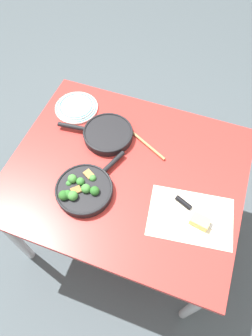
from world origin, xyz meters
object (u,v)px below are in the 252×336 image
at_px(wooden_spoon, 136,135).
at_px(cheese_block, 200,221).
at_px(grater_knife, 192,210).
at_px(skillet_eggs, 107,134).
at_px(skillet_broccoli, 83,189).
at_px(dinner_plate_stack, 76,107).

distance_m(wooden_spoon, cheese_block, 0.57).
bearing_deg(grater_knife, skillet_eggs, 176.71).
relative_size(skillet_broccoli, dinner_plate_stack, 1.66).
relative_size(skillet_eggs, cheese_block, 4.50).
xyz_separation_m(skillet_broccoli, dinner_plate_stack, (-0.26, 0.48, -0.02)).
relative_size(skillet_eggs, grater_knife, 1.64).
bearing_deg(grater_knife, wooden_spoon, 163.64).
xyz_separation_m(skillet_broccoli, skillet_eggs, (-0.02, 0.35, -0.00)).
xyz_separation_m(skillet_eggs, dinner_plate_stack, (-0.24, 0.13, -0.01)).
height_order(skillet_eggs, dinner_plate_stack, skillet_eggs).
bearing_deg(cheese_block, grater_knife, 132.02).
distance_m(grater_knife, cheese_block, 0.07).
distance_m(cheese_block, dinner_plate_stack, 0.93).
bearing_deg(grater_knife, skillet_broccoli, -147.22).
distance_m(skillet_eggs, dinner_plate_stack, 0.28).
distance_m(skillet_eggs, wooden_spoon, 0.15).
height_order(skillet_broccoli, grater_knife, skillet_broccoli).
bearing_deg(wooden_spoon, skillet_broccoli, 99.84).
bearing_deg(wooden_spoon, cheese_block, 166.18).
xyz_separation_m(skillet_eggs, cheese_block, (0.57, -0.32, -0.00)).
bearing_deg(skillet_eggs, cheese_block, 144.51).
relative_size(skillet_broccoli, cheese_block, 4.39).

